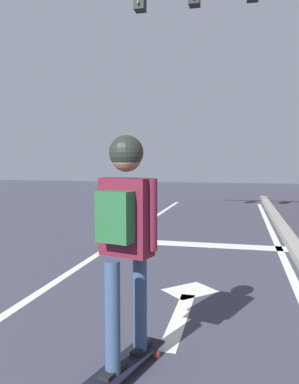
{
  "coord_description": "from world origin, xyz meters",
  "views": [
    {
      "loc": [
        2.6,
        1.53,
        1.58
      ],
      "look_at": [
        1.2,
        7.42,
        1.09
      ],
      "focal_mm": 35.46,
      "sensor_mm": 36.0,
      "label": 1
    }
  ],
  "objects": [
    {
      "name": "lane_line_center",
      "position": [
        0.27,
        6.0,
        0.0
      ],
      "size": [
        0.12,
        20.0,
        0.01
      ],
      "primitive_type": "cube",
      "color": "silver",
      "rests_on": "ground"
    },
    {
      "name": "stop_bar",
      "position": [
        1.88,
        8.66,
        0.0
      ],
      "size": [
        3.21,
        0.4,
        0.01
      ],
      "primitive_type": "cube",
      "color": "silver",
      "rests_on": "ground"
    },
    {
      "name": "lane_arrow_stem",
      "position": [
        2.04,
        5.2,
        0.0
      ],
      "size": [
        0.16,
        1.4,
        0.01
      ],
      "primitive_type": "cube",
      "color": "silver",
      "rests_on": "ground"
    },
    {
      "name": "lane_arrow_head",
      "position": [
        2.04,
        6.05,
        0.0
      ],
      "size": [
        0.71,
        0.71,
        0.01
      ],
      "primitive_type": "cube",
      "rotation": [
        0.0,
        0.0,
        0.79
      ],
      "color": "silver",
      "rests_on": "ground"
    },
    {
      "name": "skateboard",
      "position": [
        1.81,
        4.15,
        0.07
      ],
      "size": [
        0.43,
        0.86,
        0.09
      ],
      "color": "black",
      "rests_on": "ground"
    },
    {
      "name": "skater",
      "position": [
        1.8,
        4.14,
        1.16
      ],
      "size": [
        0.45,
        0.62,
        1.68
      ],
      "color": "#324869",
      "rests_on": "skateboard"
    },
    {
      "name": "traffic_signal_mast",
      "position": [
        2.63,
        10.15,
        4.37
      ],
      "size": [
        5.03,
        0.34,
        5.89
      ],
      "color": "#585F5C",
      "rests_on": "ground"
    }
  ]
}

